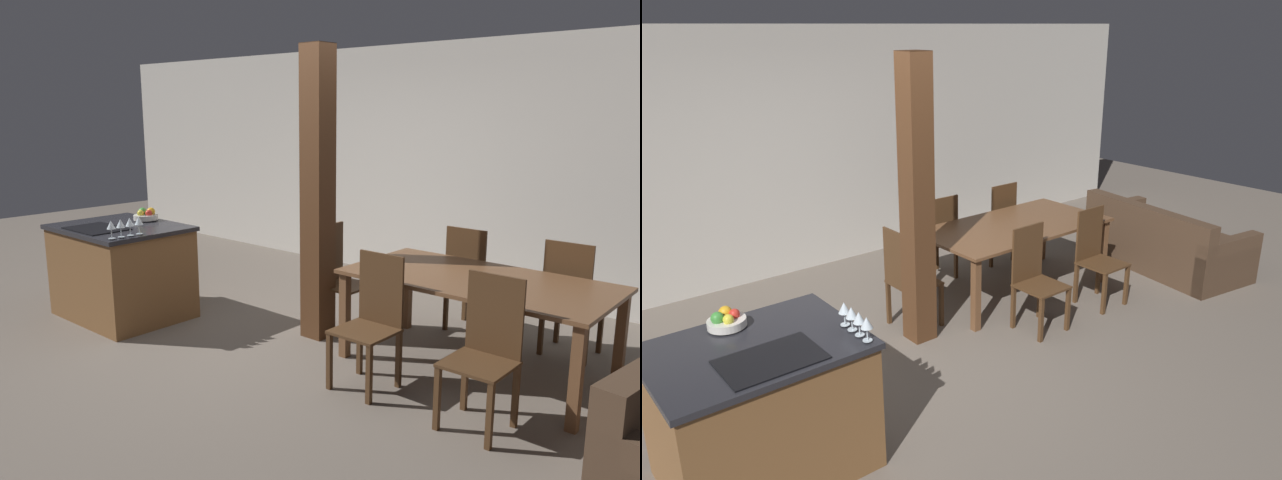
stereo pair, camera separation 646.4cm
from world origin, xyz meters
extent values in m
plane|color=#665B51|center=(0.00, 0.00, 0.00)|extent=(16.00, 16.00, 0.00)
cube|color=beige|center=(0.00, 2.73, 1.35)|extent=(11.20, 0.08, 2.70)
cube|color=brown|center=(-1.46, -0.35, 0.43)|extent=(1.19, 0.91, 0.85)
cube|color=#232328|center=(-1.46, -0.35, 0.87)|extent=(1.23, 0.95, 0.04)
cube|color=black|center=(-1.46, -0.58, 0.90)|extent=(0.56, 0.40, 0.01)
cylinder|color=silver|center=(-1.50, -0.03, 0.93)|extent=(0.24, 0.24, 0.05)
sphere|color=red|center=(-1.45, -0.03, 0.97)|extent=(0.07, 0.07, 0.07)
sphere|color=gold|center=(-1.49, 0.02, 0.98)|extent=(0.08, 0.08, 0.08)
sphere|color=#3D8E38|center=(-1.55, -0.03, 0.97)|extent=(0.08, 0.08, 0.08)
sphere|color=yellow|center=(-1.51, -0.08, 0.97)|extent=(0.07, 0.07, 0.07)
cylinder|color=silver|center=(-0.92, -0.75, 0.90)|extent=(0.06, 0.06, 0.00)
cylinder|color=silver|center=(-0.92, -0.75, 0.94)|extent=(0.01, 0.01, 0.08)
cone|color=silver|center=(-0.92, -0.75, 1.02)|extent=(0.07, 0.07, 0.07)
cylinder|color=silver|center=(-0.92, -0.66, 0.90)|extent=(0.06, 0.06, 0.00)
cylinder|color=silver|center=(-0.92, -0.66, 0.94)|extent=(0.01, 0.01, 0.08)
cone|color=silver|center=(-0.92, -0.66, 1.02)|extent=(0.07, 0.07, 0.07)
cylinder|color=silver|center=(-0.92, -0.57, 0.90)|extent=(0.06, 0.06, 0.00)
cylinder|color=silver|center=(-0.92, -0.57, 0.94)|extent=(0.01, 0.01, 0.08)
cone|color=silver|center=(-0.92, -0.57, 1.02)|extent=(0.07, 0.07, 0.07)
cylinder|color=silver|center=(-0.92, -0.48, 0.90)|extent=(0.06, 0.06, 0.00)
cylinder|color=silver|center=(-0.92, -0.48, 0.94)|extent=(0.01, 0.01, 0.08)
cone|color=silver|center=(-0.92, -0.48, 1.02)|extent=(0.07, 0.07, 0.07)
cube|color=brown|center=(1.73, 0.71, 0.72)|extent=(1.96, 1.03, 0.03)
cube|color=brown|center=(0.81, 0.26, 0.35)|extent=(0.07, 0.07, 0.70)
cube|color=brown|center=(2.65, 0.26, 0.35)|extent=(0.07, 0.07, 0.70)
cube|color=brown|center=(0.81, 1.16, 0.35)|extent=(0.07, 0.07, 0.70)
cube|color=brown|center=(2.65, 1.16, 0.35)|extent=(0.07, 0.07, 0.70)
cube|color=#472D19|center=(1.29, -0.11, 0.43)|extent=(0.40, 0.40, 0.02)
cube|color=#472D19|center=(1.29, 0.08, 0.70)|extent=(0.38, 0.02, 0.53)
cube|color=#472D19|center=(1.11, -0.28, 0.21)|extent=(0.04, 0.04, 0.42)
cube|color=#472D19|center=(1.47, -0.28, 0.21)|extent=(0.04, 0.04, 0.42)
cube|color=#472D19|center=(1.11, 0.07, 0.21)|extent=(0.04, 0.04, 0.42)
cube|color=#472D19|center=(1.47, 0.07, 0.21)|extent=(0.04, 0.04, 0.42)
cube|color=#472D19|center=(2.17, -0.11, 0.43)|extent=(0.40, 0.40, 0.02)
cube|color=#472D19|center=(2.17, 0.08, 0.70)|extent=(0.38, 0.02, 0.53)
cube|color=#472D19|center=(1.99, -0.28, 0.21)|extent=(0.04, 0.04, 0.42)
cube|color=#472D19|center=(2.35, -0.28, 0.21)|extent=(0.04, 0.04, 0.42)
cube|color=#472D19|center=(1.99, 0.07, 0.21)|extent=(0.04, 0.04, 0.42)
cube|color=#472D19|center=(2.35, 0.07, 0.21)|extent=(0.04, 0.04, 0.42)
cube|color=#472D19|center=(1.29, 1.53, 0.43)|extent=(0.40, 0.40, 0.02)
cube|color=#472D19|center=(1.29, 1.34, 0.70)|extent=(0.38, 0.02, 0.53)
cube|color=#472D19|center=(1.47, 1.71, 0.21)|extent=(0.04, 0.04, 0.42)
cube|color=#472D19|center=(1.11, 1.71, 0.21)|extent=(0.04, 0.04, 0.42)
cube|color=#472D19|center=(1.47, 1.35, 0.21)|extent=(0.04, 0.04, 0.42)
cube|color=#472D19|center=(1.11, 1.35, 0.21)|extent=(0.04, 0.04, 0.42)
cube|color=#472D19|center=(2.17, 1.53, 0.43)|extent=(0.40, 0.40, 0.02)
cube|color=#472D19|center=(2.17, 1.34, 0.70)|extent=(0.38, 0.02, 0.53)
cube|color=#472D19|center=(2.35, 1.71, 0.21)|extent=(0.04, 0.04, 0.42)
cube|color=#472D19|center=(1.99, 1.71, 0.21)|extent=(0.04, 0.04, 0.42)
cube|color=#472D19|center=(2.35, 1.35, 0.21)|extent=(0.04, 0.04, 0.42)
cube|color=#472D19|center=(1.99, 1.35, 0.21)|extent=(0.04, 0.04, 0.42)
cube|color=#472D19|center=(0.45, 0.71, 0.43)|extent=(0.40, 0.40, 0.02)
cube|color=#472D19|center=(0.26, 0.71, 0.70)|extent=(0.02, 0.38, 0.53)
cube|color=#472D19|center=(0.63, 0.54, 0.21)|extent=(0.04, 0.04, 0.42)
cube|color=#472D19|center=(0.63, 0.89, 0.21)|extent=(0.04, 0.04, 0.42)
cube|color=#472D19|center=(0.27, 0.54, 0.21)|extent=(0.04, 0.04, 0.42)
cube|color=#472D19|center=(0.27, 0.89, 0.21)|extent=(0.04, 0.04, 0.42)
cube|color=#473323|center=(3.60, 0.09, 0.22)|extent=(1.16, 1.92, 0.44)
cube|color=#473323|center=(3.24, 0.14, 0.61)|extent=(0.43, 1.81, 0.33)
cube|color=#473323|center=(3.48, -0.73, 0.29)|extent=(0.91, 0.27, 0.58)
cube|color=#473323|center=(3.73, 0.91, 0.29)|extent=(0.91, 0.27, 0.58)
cube|color=#4C2D19|center=(0.33, 0.48, 1.25)|extent=(0.22, 0.22, 2.50)
camera|label=1|loc=(3.81, -3.47, 1.98)|focal=35.00mm
camera|label=2|loc=(-2.61, -3.68, 2.70)|focal=35.00mm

